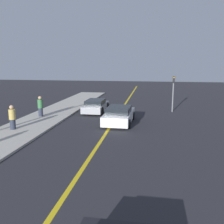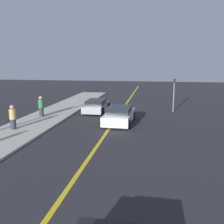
# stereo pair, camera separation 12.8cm
# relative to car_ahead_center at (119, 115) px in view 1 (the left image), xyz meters

# --- Properties ---
(road_center_line) EXTENTS (0.20, 60.00, 0.01)m
(road_center_line) POSITION_rel_car_ahead_center_xyz_m (-0.49, -0.06, -0.63)
(road_center_line) COLOR gold
(road_center_line) RESTS_ON ground_plane
(sidewalk_left) EXTENTS (3.58, 35.73, 0.13)m
(sidewalk_left) POSITION_rel_car_ahead_center_xyz_m (-6.24, -0.19, -0.57)
(sidewalk_left) COLOR #ADA89E
(sidewalk_left) RESTS_ON ground_plane
(car_ahead_center) EXTENTS (2.13, 4.44, 1.28)m
(car_ahead_center) POSITION_rel_car_ahead_center_xyz_m (0.00, 0.00, 0.00)
(car_ahead_center) COLOR silver
(car_ahead_center) RESTS_ON ground_plane
(car_far_distant) EXTENTS (1.89, 4.14, 1.19)m
(car_far_distant) POSITION_rel_car_ahead_center_xyz_m (-2.68, 3.83, -0.03)
(car_far_distant) COLOR #9E9EA3
(car_far_distant) RESTS_ON ground_plane
(pedestrian_far_standing) EXTENTS (0.43, 0.43, 1.64)m
(pedestrian_far_standing) POSITION_rel_car_ahead_center_xyz_m (-6.75, -3.33, 0.31)
(pedestrian_far_standing) COLOR #282D3D
(pedestrian_far_standing) RESTS_ON sidewalk_left
(pedestrian_by_sign) EXTENTS (0.43, 0.43, 1.68)m
(pedestrian_by_sign) POSITION_rel_car_ahead_center_xyz_m (-6.69, 0.82, 0.33)
(pedestrian_by_sign) COLOR #282D3D
(pedestrian_by_sign) RESTS_ON sidewalk_left
(traffic_light) EXTENTS (0.18, 0.40, 3.30)m
(traffic_light) POSITION_rel_car_ahead_center_xyz_m (4.33, 5.14, 1.44)
(traffic_light) COLOR slate
(traffic_light) RESTS_ON ground_plane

